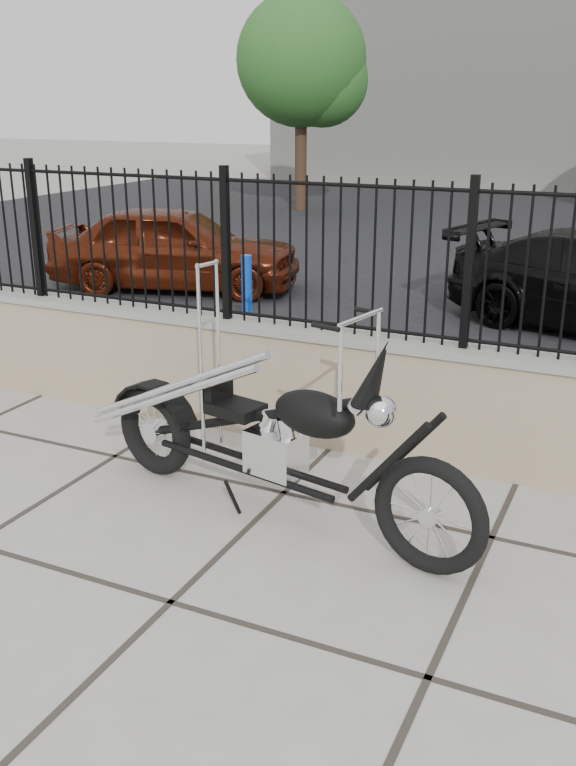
# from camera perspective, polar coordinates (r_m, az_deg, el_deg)

# --- Properties ---
(ground_plane) EXTENTS (90.00, 90.00, 0.00)m
(ground_plane) POSITION_cam_1_polar(r_m,az_deg,el_deg) (4.81, -8.25, -15.04)
(ground_plane) COLOR #99968E
(ground_plane) RESTS_ON ground
(parking_lot) EXTENTS (30.00, 30.00, 0.00)m
(parking_lot) POSITION_cam_1_polar(r_m,az_deg,el_deg) (16.16, 16.92, 8.85)
(parking_lot) COLOR black
(parking_lot) RESTS_ON ground
(retaining_wall) EXTENTS (14.00, 0.36, 0.96)m
(retaining_wall) POSITION_cam_1_polar(r_m,az_deg,el_deg) (6.59, 3.45, -0.42)
(retaining_wall) COLOR gray
(retaining_wall) RESTS_ON ground_plane
(iron_fence) EXTENTS (14.00, 0.08, 1.20)m
(iron_fence) POSITION_cam_1_polar(r_m,az_deg,el_deg) (6.31, 3.65, 8.86)
(iron_fence) COLOR black
(iron_fence) RESTS_ON retaining_wall
(chopper_motorcycle) EXTENTS (2.92, 1.08, 1.72)m
(chopper_motorcycle) POSITION_cam_1_polar(r_m,az_deg,el_deg) (5.30, -1.38, -0.97)
(chopper_motorcycle) COLOR black
(chopper_motorcycle) RESTS_ON ground_plane
(car_red) EXTENTS (3.97, 2.44, 1.26)m
(car_red) POSITION_cam_1_polar(r_m,az_deg,el_deg) (12.31, -7.92, 9.43)
(car_red) COLOR #4F1A0B
(car_red) RESTS_ON parking_lot
(bollard_a) EXTENTS (0.15, 0.15, 1.03)m
(bollard_a) POSITION_cam_1_polar(r_m,az_deg,el_deg) (9.46, -2.91, 5.92)
(bollard_a) COLOR #0E27D4
(bollard_a) RESTS_ON ground_plane
(tree_left) EXTENTS (3.20, 3.20, 5.40)m
(tree_left) POSITION_cam_1_polar(r_m,az_deg,el_deg) (21.39, 0.94, 22.17)
(tree_left) COLOR #382619
(tree_left) RESTS_ON ground_plane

